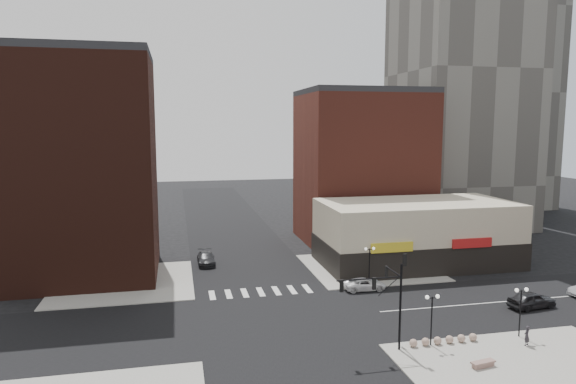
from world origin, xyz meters
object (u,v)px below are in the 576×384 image
object	(u,v)px
street_lamp_se_b	(521,300)
street_lamp_se_a	(432,307)
white_suv	(365,284)
dark_sedan_east	(532,300)
traffic_signal	(387,289)
stone_bench	(483,364)
dark_sedan_north	(206,258)
street_lamp_ne	(370,256)
pedestrian	(527,336)

from	to	relation	value
street_lamp_se_b	street_lamp_se_a	bearing A→B (deg)	180.00
white_suv	dark_sedan_east	bearing A→B (deg)	-120.69
traffic_signal	street_lamp_se_b	xyz separation A→B (m)	(11.76, -0.17, -1.67)
dark_sedan_east	stone_bench	world-z (taller)	dark_sedan_east
traffic_signal	street_lamp_se_a	xyz separation A→B (m)	(3.76, -0.17, -1.67)
street_lamp_se_a	dark_sedan_east	bearing A→B (deg)	23.25
dark_sedan_east	dark_sedan_north	distance (m)	37.38
street_lamp_ne	stone_bench	distance (m)	20.47
traffic_signal	dark_sedan_east	distance (m)	18.86
street_lamp_se_a	dark_sedan_north	bearing A→B (deg)	119.51
traffic_signal	street_lamp_se_a	world-z (taller)	traffic_signal
white_suv	street_lamp_se_a	bearing A→B (deg)	-178.45
white_suv	dark_sedan_east	size ratio (longest dim) A/B	0.95
white_suv	dark_sedan_east	xyz separation A→B (m)	(13.79, -8.61, 0.18)
stone_bench	white_suv	bearing A→B (deg)	86.23
dark_sedan_north	pedestrian	size ratio (longest dim) A/B	3.22
stone_bench	dark_sedan_east	bearing A→B (deg)	30.83
street_lamp_se_b	pedestrian	distance (m)	2.95
street_lamp_se_a	street_lamp_ne	size ratio (longest dim) A/B	1.00
street_lamp_se_b	white_suv	world-z (taller)	street_lamp_se_b
stone_bench	street_lamp_se_a	bearing A→B (deg)	104.45
dark_sedan_north	street_lamp_ne	bearing A→B (deg)	-36.45
dark_sedan_east	stone_bench	xyz separation A→B (m)	(-11.81, -10.14, -0.46)
street_lamp_ne	white_suv	size ratio (longest dim) A/B	0.91
street_lamp_ne	dark_sedan_east	bearing A→B (deg)	-38.46
traffic_signal	white_suv	world-z (taller)	traffic_signal
dark_sedan_east	stone_bench	size ratio (longest dim) A/B	2.43
traffic_signal	street_lamp_ne	xyz separation A→B (m)	(4.76, 15.83, -1.67)
pedestrian	street_lamp_se_b	bearing A→B (deg)	-135.77
dark_sedan_north	stone_bench	xyz separation A→B (m)	(18.01, -32.68, -0.40)
street_lamp_se_a	street_lamp_ne	xyz separation A→B (m)	(1.00, 16.00, 0.00)
street_lamp_se_b	stone_bench	distance (m)	7.98
street_lamp_se_b	street_lamp_ne	xyz separation A→B (m)	(-7.00, 16.00, 0.00)
street_lamp_ne	traffic_signal	bearing A→B (deg)	-106.75
street_lamp_se_b	dark_sedan_north	xyz separation A→B (m)	(-24.10, 28.43, -2.53)
white_suv	stone_bench	bearing A→B (deg)	-172.69
pedestrian	dark_sedan_east	bearing A→B (deg)	-156.78
white_suv	dark_sedan_north	size ratio (longest dim) A/B	0.87
street_lamp_ne	white_suv	xyz separation A→B (m)	(-1.07, -1.50, -2.66)
dark_sedan_east	street_lamp_se_b	bearing A→B (deg)	129.00
street_lamp_se_a	street_lamp_ne	distance (m)	16.03
street_lamp_se_a	dark_sedan_east	xyz separation A→B (m)	(13.72, 5.89, -2.48)
street_lamp_se_b	pedestrian	bearing A→B (deg)	-108.71
white_suv	dark_sedan_north	xyz separation A→B (m)	(-16.02, 13.93, 0.13)
dark_sedan_north	pedestrian	world-z (taller)	pedestrian
dark_sedan_north	stone_bench	distance (m)	37.31
street_lamp_se_b	white_suv	xyz separation A→B (m)	(-8.07, 14.50, -2.66)
street_lamp_se_a	white_suv	distance (m)	14.74
traffic_signal	stone_bench	bearing A→B (deg)	-37.85
street_lamp_ne	pedestrian	size ratio (longest dim) A/B	2.56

